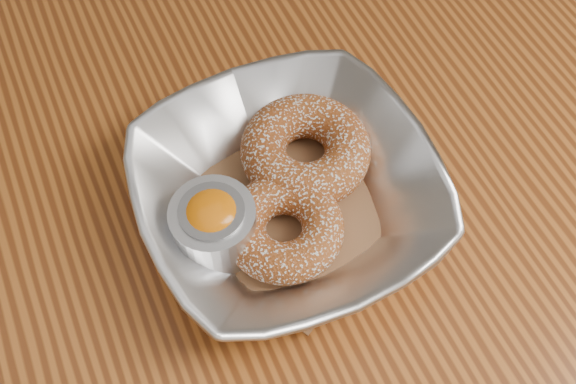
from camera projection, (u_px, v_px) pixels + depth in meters
name	position (u px, v px, depth m)	size (l,w,h in m)	color
table	(216.00, 285.00, 0.59)	(1.20, 0.80, 0.75)	brown
serving_bowl	(288.00, 194.00, 0.49)	(0.22, 0.22, 0.05)	silver
parchment	(288.00, 206.00, 0.51)	(0.14, 0.14, 0.00)	brown
donut_back	(305.00, 150.00, 0.51)	(0.10, 0.10, 0.04)	brown
donut_front	(284.00, 228.00, 0.48)	(0.09, 0.09, 0.03)	brown
ramekin	(214.00, 225.00, 0.47)	(0.06, 0.06, 0.05)	silver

